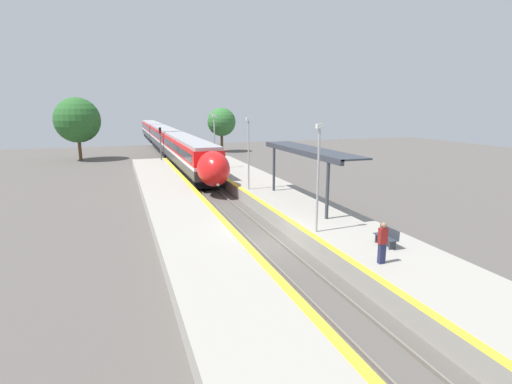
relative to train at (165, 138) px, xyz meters
The scene contains 15 objects.
ground_plane 46.82m from the train, 90.00° to the right, with size 120.00×120.00×0.00m, color #56514C.
rail_left 46.82m from the train, 90.88° to the right, with size 0.08×90.00×0.15m, color slate.
rail_right 46.82m from the train, 89.12° to the right, with size 0.08×90.00×0.15m, color slate.
train is the anchor object (origin of this frame).
platform_right 46.97m from the train, 85.03° to the right, with size 4.87×64.00×0.92m.
platform_left 46.94m from the train, 94.53° to the right, with size 4.16×64.00×0.92m.
platform_bench 51.41m from the train, 85.01° to the right, with size 0.44×1.41×0.89m.
person_waiting 53.05m from the train, 86.89° to the right, with size 0.36×0.24×1.80m.
railway_signal 16.70m from the train, 98.31° to the right, with size 0.28×0.28×4.87m.
lamppost_near 48.27m from the train, 87.27° to the right, with size 0.36×0.20×5.65m.
lamppost_mid 36.75m from the train, 86.41° to the right, with size 0.36×0.20×5.65m.
lamppost_far 25.25m from the train, 84.76° to the right, with size 0.36×0.20×5.65m.
station_canopy 42.23m from the train, 83.73° to the right, with size 2.02×11.47×3.70m.
background_tree_left 14.18m from the train, 153.34° to the right, with size 6.12×6.12×8.57m.
background_tree_right 9.51m from the train, 16.47° to the right, with size 4.55×4.55×7.14m.
Camera 1 is at (-7.32, -19.47, 7.45)m, focal length 28.00 mm.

